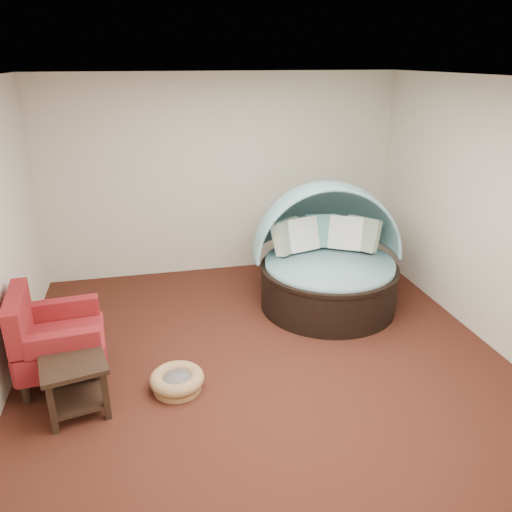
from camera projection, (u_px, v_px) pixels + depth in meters
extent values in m
plane|color=#471C14|center=(263.00, 357.00, 5.30)|extent=(5.00, 5.00, 0.00)
plane|color=beige|center=(222.00, 176.00, 7.05)|extent=(5.00, 0.00, 5.00)
plane|color=beige|center=(380.00, 391.00, 2.52)|extent=(5.00, 0.00, 5.00)
plane|color=beige|center=(492.00, 216.00, 5.29)|extent=(0.00, 5.00, 5.00)
plane|color=white|center=(265.00, 78.00, 4.26)|extent=(5.00, 5.00, 0.00)
cylinder|color=black|center=(328.00, 287.00, 6.30)|extent=(1.88, 1.88, 0.52)
cylinder|color=black|center=(329.00, 267.00, 6.20)|extent=(1.90, 1.90, 0.05)
cylinder|color=#7DAAB8|center=(329.00, 264.00, 6.19)|extent=(1.77, 1.77, 0.11)
cube|color=#355B48|center=(287.00, 236.00, 6.31)|extent=(0.49, 0.46, 0.45)
cube|color=white|center=(302.00, 234.00, 6.38)|extent=(0.48, 0.35, 0.45)
cube|color=#64AFAB|center=(322.00, 231.00, 6.51)|extent=(0.46, 0.29, 0.45)
cube|color=white|center=(346.00, 233.00, 6.44)|extent=(0.50, 0.42, 0.45)
cube|color=#355B48|center=(362.00, 234.00, 6.41)|extent=(0.46, 0.49, 0.45)
cylinder|color=#9A7246|center=(178.00, 387.00, 4.79)|extent=(0.55, 0.55, 0.05)
torus|color=#9A7246|center=(177.00, 379.00, 4.75)|extent=(0.62, 0.62, 0.13)
cylinder|color=#605C61|center=(177.00, 380.00, 4.76)|extent=(0.37, 0.37, 0.08)
cylinder|color=black|center=(26.00, 394.00, 4.57)|extent=(0.08, 0.08, 0.20)
cylinder|color=black|center=(33.00, 356.00, 5.15)|extent=(0.08, 0.08, 0.20)
cylinder|color=black|center=(100.00, 381.00, 4.75)|extent=(0.08, 0.08, 0.20)
cylinder|color=black|center=(99.00, 345.00, 5.34)|extent=(0.08, 0.08, 0.20)
cube|color=maroon|center=(62.00, 347.00, 4.86)|extent=(0.89, 0.89, 0.28)
cube|color=maroon|center=(18.00, 317.00, 4.63)|extent=(0.22, 0.83, 0.48)
cube|color=maroon|center=(63.00, 343.00, 4.48)|extent=(0.67, 0.19, 0.20)
cube|color=maroon|center=(65.00, 308.00, 5.10)|extent=(0.67, 0.19, 0.20)
cube|color=black|center=(73.00, 363.00, 4.32)|extent=(0.65, 0.65, 0.04)
cube|color=black|center=(78.00, 398.00, 4.46)|extent=(0.57, 0.57, 0.03)
cube|color=black|center=(52.00, 409.00, 4.15)|extent=(0.06, 0.06, 0.48)
cube|color=black|center=(49.00, 381.00, 4.52)|extent=(0.06, 0.06, 0.48)
cube|color=black|center=(106.00, 396.00, 4.32)|extent=(0.06, 0.06, 0.48)
cube|color=black|center=(98.00, 369.00, 4.69)|extent=(0.06, 0.06, 0.48)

